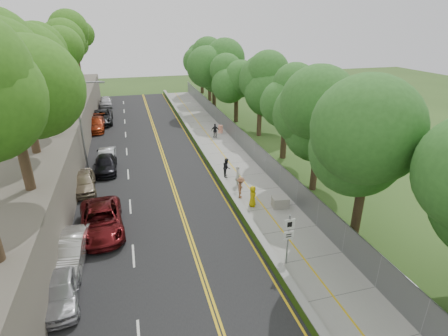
# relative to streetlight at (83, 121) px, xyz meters

# --- Properties ---
(ground) EXTENTS (140.00, 140.00, 0.00)m
(ground) POSITION_rel_streetlight_xyz_m (10.46, -14.00, -4.64)
(ground) COLOR #33511E
(ground) RESTS_ON ground
(road) EXTENTS (11.20, 66.00, 0.04)m
(road) POSITION_rel_streetlight_xyz_m (5.06, 1.00, -4.62)
(road) COLOR black
(road) RESTS_ON ground
(sidewalk) EXTENTS (4.20, 66.00, 0.05)m
(sidewalk) POSITION_rel_streetlight_xyz_m (13.01, 1.00, -4.61)
(sidewalk) COLOR gray
(sidewalk) RESTS_ON ground
(jersey_barrier) EXTENTS (0.42, 66.00, 0.60)m
(jersey_barrier) POSITION_rel_streetlight_xyz_m (10.71, 1.00, -4.34)
(jersey_barrier) COLOR #5CC112
(jersey_barrier) RESTS_ON ground
(rock_embankment) EXTENTS (5.00, 66.00, 4.00)m
(rock_embankment) POSITION_rel_streetlight_xyz_m (-3.04, 1.00, -2.64)
(rock_embankment) COLOR #595147
(rock_embankment) RESTS_ON ground
(chainlink_fence) EXTENTS (0.04, 66.00, 2.00)m
(chainlink_fence) POSITION_rel_streetlight_xyz_m (15.11, 1.00, -3.64)
(chainlink_fence) COLOR slate
(chainlink_fence) RESTS_ON ground
(trees_embankment) EXTENTS (6.40, 66.00, 13.00)m
(trees_embankment) POSITION_rel_streetlight_xyz_m (-2.54, 1.00, 5.86)
(trees_embankment) COLOR #3C7C1D
(trees_embankment) RESTS_ON rock_embankment
(trees_fenceside) EXTENTS (7.00, 66.00, 14.00)m
(trees_fenceside) POSITION_rel_streetlight_xyz_m (17.46, 1.00, 2.36)
(trees_fenceside) COLOR #357428
(trees_fenceside) RESTS_ON ground
(streetlight) EXTENTS (2.52, 0.22, 8.00)m
(streetlight) POSITION_rel_streetlight_xyz_m (0.00, 0.00, 0.00)
(streetlight) COLOR gray
(streetlight) RESTS_ON ground
(signpost) EXTENTS (0.62, 0.09, 3.10)m
(signpost) POSITION_rel_streetlight_xyz_m (11.51, -17.02, -2.68)
(signpost) COLOR gray
(signpost) RESTS_ON sidewalk
(construction_barrel) EXTENTS (0.56, 0.56, 0.93)m
(construction_barrel) POSITION_rel_streetlight_xyz_m (14.33, 7.63, -4.13)
(construction_barrel) COLOR #FF4715
(construction_barrel) RESTS_ON sidewalk
(concrete_block) EXTENTS (1.28, 1.04, 0.78)m
(concrete_block) POSITION_rel_streetlight_xyz_m (13.81, -11.00, -4.20)
(concrete_block) COLOR gray
(concrete_block) RESTS_ON sidewalk
(car_0) EXTENTS (1.91, 4.14, 1.38)m
(car_0) POSITION_rel_streetlight_xyz_m (-0.14, -16.74, -3.91)
(car_0) COLOR #BCBCC2
(car_0) RESTS_ON road
(car_1) EXTENTS (1.98, 4.75, 1.53)m
(car_1) POSITION_rel_streetlight_xyz_m (-0.14, -13.72, -3.84)
(car_1) COLOR silver
(car_1) RESTS_ON road
(car_2) EXTENTS (3.00, 5.90, 1.60)m
(car_2) POSITION_rel_streetlight_xyz_m (1.46, -10.83, -3.80)
(car_2) COLOR #570F12
(car_2) RESTS_ON road
(car_3) EXTENTS (1.90, 4.64, 1.34)m
(car_3) POSITION_rel_streetlight_xyz_m (1.41, -0.72, -3.93)
(car_3) COLOR black
(car_3) RESTS_ON road
(car_4) EXTENTS (2.07, 4.43, 1.47)m
(car_4) POSITION_rel_streetlight_xyz_m (-0.14, -4.29, -3.87)
(car_4) COLOR tan
(car_4) RESTS_ON road
(car_5) EXTENTS (1.63, 4.14, 1.34)m
(car_5) POSITION_rel_streetlight_xyz_m (1.46, 1.13, -3.93)
(car_5) COLOR #B8BAC0
(car_5) RESTS_ON road
(car_6) EXTENTS (2.82, 6.01, 1.66)m
(car_6) POSITION_rel_streetlight_xyz_m (0.38, 15.92, -3.77)
(car_6) COLOR black
(car_6) RESTS_ON road
(car_7) EXTENTS (2.42, 5.47, 1.56)m
(car_7) POSITION_rel_streetlight_xyz_m (-0.14, 12.79, -3.82)
(car_7) COLOR #9A2F13
(car_7) RESTS_ON road
(car_8) EXTENTS (2.02, 4.69, 1.58)m
(car_8) POSITION_rel_streetlight_xyz_m (0.63, 25.73, -3.81)
(car_8) COLOR #BBBABE
(car_8) RESTS_ON road
(painter_0) EXTENTS (0.77, 0.91, 1.59)m
(painter_0) POSITION_rel_streetlight_xyz_m (11.91, -10.33, -3.80)
(painter_0) COLOR #BEA409
(painter_0) RESTS_ON sidewalk
(painter_1) EXTENTS (0.45, 0.66, 1.75)m
(painter_1) POSITION_rel_streetlight_xyz_m (11.91, -6.81, -3.71)
(painter_1) COLOR beige
(painter_1) RESTS_ON sidewalk
(painter_2) EXTENTS (0.84, 0.96, 1.66)m
(painter_2) POSITION_rel_streetlight_xyz_m (11.55, -4.76, -3.76)
(painter_2) COLOR black
(painter_2) RESTS_ON sidewalk
(painter_3) EXTENTS (1.01, 1.25, 1.69)m
(painter_3) POSITION_rel_streetlight_xyz_m (11.49, -8.86, -3.74)
(painter_3) COLOR brown
(painter_3) RESTS_ON sidewalk
(person_far) EXTENTS (1.00, 0.51, 1.64)m
(person_far) POSITION_rel_streetlight_xyz_m (13.26, 6.01, -3.77)
(person_far) COLOR black
(person_far) RESTS_ON sidewalk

